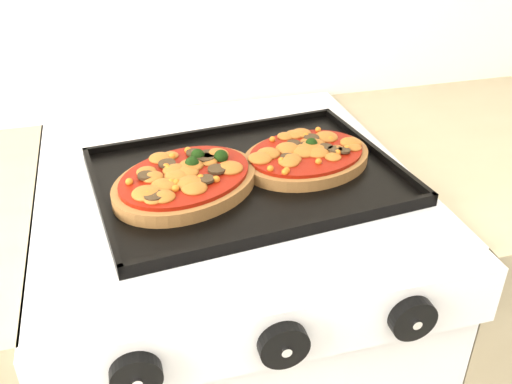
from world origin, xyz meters
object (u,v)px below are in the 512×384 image
object	(u,v)px
stove	(231,368)
baking_tray	(248,175)
pizza_left	(185,179)
pizza_right	(306,156)

from	to	relation	value
stove	baking_tray	bearing A→B (deg)	-51.47
baking_tray	pizza_left	bearing A→B (deg)	-178.06
baking_tray	pizza_left	world-z (taller)	pizza_left
pizza_right	pizza_left	bearing A→B (deg)	-172.30
stove	pizza_right	size ratio (longest dim) A/B	4.20
baking_tray	pizza_right	distance (m)	0.10
stove	pizza_left	size ratio (longest dim) A/B	3.86
pizza_left	stove	bearing A→B (deg)	35.00
pizza_left	pizza_right	size ratio (longest dim) A/B	1.09
baking_tray	pizza_right	xyz separation A→B (m)	(0.10, 0.01, 0.01)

